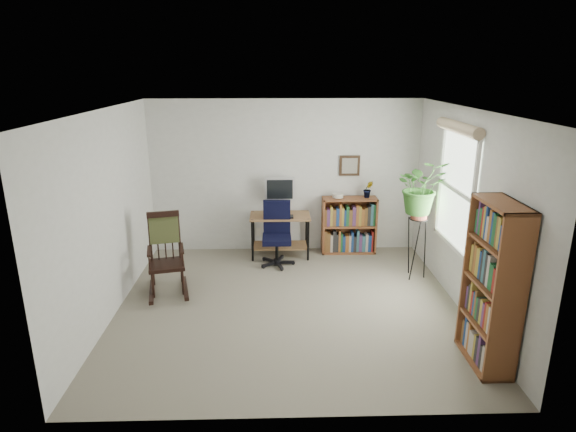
{
  "coord_description": "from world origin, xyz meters",
  "views": [
    {
      "loc": [
        -0.17,
        -5.39,
        2.83
      ],
      "look_at": [
        0.0,
        0.4,
        1.05
      ],
      "focal_mm": 30.0,
      "sensor_mm": 36.0,
      "label": 1
    }
  ],
  "objects_px": {
    "office_chair": "(277,234)",
    "tall_bookshelf": "(492,286)",
    "desk": "(280,235)",
    "rocking_chair": "(166,254)",
    "low_bookshelf": "(349,225)"
  },
  "relations": [
    {
      "from": "rocking_chair",
      "to": "tall_bookshelf",
      "type": "relative_size",
      "value": 0.65
    },
    {
      "from": "low_bookshelf",
      "to": "tall_bookshelf",
      "type": "xyz_separation_m",
      "value": [
        0.91,
        -3.05,
        0.38
      ]
    },
    {
      "from": "low_bookshelf",
      "to": "desk",
      "type": "bearing_deg",
      "value": -173.74
    },
    {
      "from": "office_chair",
      "to": "tall_bookshelf",
      "type": "distance_m",
      "value": 3.3
    },
    {
      "from": "rocking_chair",
      "to": "low_bookshelf",
      "type": "height_order",
      "value": "rocking_chair"
    },
    {
      "from": "rocking_chair",
      "to": "tall_bookshelf",
      "type": "bearing_deg",
      "value": -38.16
    },
    {
      "from": "low_bookshelf",
      "to": "tall_bookshelf",
      "type": "distance_m",
      "value": 3.21
    },
    {
      "from": "office_chair",
      "to": "rocking_chair",
      "type": "height_order",
      "value": "rocking_chair"
    },
    {
      "from": "low_bookshelf",
      "to": "tall_bookshelf",
      "type": "relative_size",
      "value": 0.54
    },
    {
      "from": "desk",
      "to": "rocking_chair",
      "type": "distance_m",
      "value": 1.97
    },
    {
      "from": "office_chair",
      "to": "tall_bookshelf",
      "type": "relative_size",
      "value": 0.58
    },
    {
      "from": "desk",
      "to": "office_chair",
      "type": "xyz_separation_m",
      "value": [
        -0.05,
        -0.38,
        0.15
      ]
    },
    {
      "from": "office_chair",
      "to": "rocking_chair",
      "type": "distance_m",
      "value": 1.69
    },
    {
      "from": "low_bookshelf",
      "to": "tall_bookshelf",
      "type": "height_order",
      "value": "tall_bookshelf"
    },
    {
      "from": "desk",
      "to": "tall_bookshelf",
      "type": "relative_size",
      "value": 0.55
    }
  ]
}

